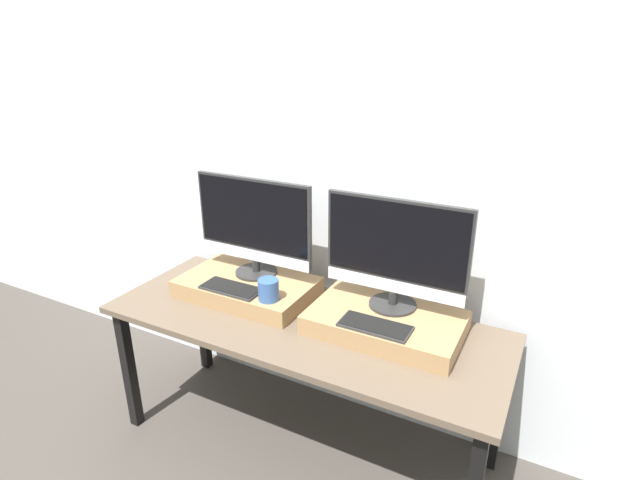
% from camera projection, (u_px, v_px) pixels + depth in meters
% --- Properties ---
extents(wall_back, '(8.00, 0.04, 2.60)m').
position_uv_depth(wall_back, '(344.00, 172.00, 2.37)').
color(wall_back, silver).
rests_on(wall_back, ground_plane).
extents(workbench, '(1.83, 0.69, 0.71)m').
position_uv_depth(workbench, '(303.00, 333.00, 2.27)').
color(workbench, brown).
rests_on(workbench, ground_plane).
extents(wooden_riser_left, '(0.65, 0.40, 0.08)m').
position_uv_depth(wooden_riser_left, '(247.00, 287.00, 2.46)').
color(wooden_riser_left, '#99754C').
rests_on(wooden_riser_left, workbench).
extents(monitor_left, '(0.63, 0.21, 0.49)m').
position_uv_depth(monitor_left, '(254.00, 225.00, 2.42)').
color(monitor_left, '#282828').
rests_on(monitor_left, wooden_riser_left).
extents(keyboard_left, '(0.29, 0.13, 0.01)m').
position_uv_depth(keyboard_left, '(231.00, 288.00, 2.34)').
color(keyboard_left, '#2D2D2D').
rests_on(keyboard_left, wooden_riser_left).
extents(mug, '(0.09, 0.09, 0.10)m').
position_uv_depth(mug, '(268.00, 290.00, 2.24)').
color(mug, '#335693').
rests_on(mug, wooden_riser_left).
extents(wooden_riser_right, '(0.65, 0.40, 0.08)m').
position_uv_depth(wooden_riser_right, '(385.00, 322.00, 2.15)').
color(wooden_riser_right, '#99754C').
rests_on(wooden_riser_right, workbench).
extents(monitor_right, '(0.63, 0.21, 0.49)m').
position_uv_depth(monitor_right, '(396.00, 252.00, 2.11)').
color(monitor_right, '#282828').
rests_on(monitor_right, wooden_riser_right).
extents(keyboard_right, '(0.29, 0.13, 0.01)m').
position_uv_depth(keyboard_right, '(375.00, 326.00, 2.03)').
color(keyboard_right, '#2D2D2D').
rests_on(keyboard_right, wooden_riser_right).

